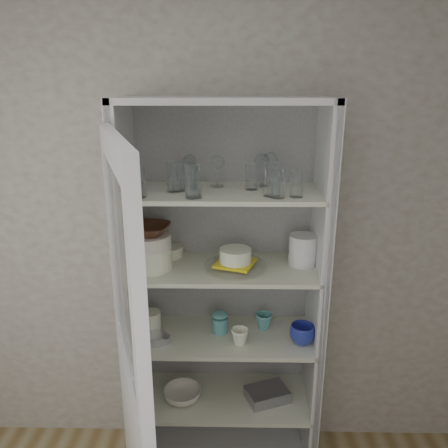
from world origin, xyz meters
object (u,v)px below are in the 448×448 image
at_px(goblet_1, 217,169).
at_px(pantry_cabinet, 224,315).
at_px(glass_platter, 235,266).
at_px(goblet_0, 190,168).
at_px(terracotta_bowl, 148,230).
at_px(cream_bowl, 149,241).
at_px(grey_bowl_stack, 303,250).
at_px(white_ramekin, 235,255).
at_px(teal_jar, 220,323).
at_px(goblet_2, 262,169).
at_px(plate_stack_back, 163,250).
at_px(tin_box, 267,394).
at_px(goblet_3, 270,167).
at_px(white_canister, 152,322).
at_px(yellow_trivet, 235,263).
at_px(cupboard_door, 135,417).
at_px(plate_stack_front, 150,258).
at_px(cream_dish, 182,394).
at_px(measuring_cups, 156,338).
at_px(mug_teal, 264,321).
at_px(mug_blue, 302,334).

bearing_deg(goblet_1, pantry_cabinet, -17.98).
bearing_deg(glass_platter, goblet_0, 148.85).
relative_size(pantry_cabinet, terracotta_bowl, 9.86).
bearing_deg(cream_bowl, grey_bowl_stack, 4.67).
height_order(white_ramekin, teal_jar, white_ramekin).
height_order(goblet_2, grey_bowl_stack, goblet_2).
bearing_deg(plate_stack_back, tin_box, -16.65).
height_order(goblet_0, goblet_3, goblet_3).
bearing_deg(goblet_2, white_canister, -172.34).
height_order(goblet_0, yellow_trivet, goblet_0).
relative_size(goblet_2, yellow_trivet, 1.00).
distance_m(cupboard_door, terracotta_bowl, 0.85).
bearing_deg(plate_stack_front, terracotta_bowl, 0.00).
xyz_separation_m(pantry_cabinet, teal_jar, (-0.02, -0.05, -0.03)).
height_order(glass_platter, teal_jar, glass_platter).
height_order(pantry_cabinet, tin_box, pantry_cabinet).
distance_m(glass_platter, white_ramekin, 0.06).
xyz_separation_m(goblet_1, cream_dish, (-0.20, -0.12, -1.26)).
height_order(yellow_trivet, teal_jar, yellow_trivet).
height_order(yellow_trivet, tin_box, yellow_trivet).
height_order(cupboard_door, glass_platter, cupboard_door).
bearing_deg(terracotta_bowl, grey_bowl_stack, 4.67).
bearing_deg(measuring_cups, plate_stack_back, 85.73).
relative_size(white_ramekin, mug_teal, 1.73).
height_order(plate_stack_front, mug_teal, plate_stack_front).
relative_size(goblet_2, cream_dish, 0.87).
relative_size(goblet_1, glass_platter, 0.56).
xyz_separation_m(pantry_cabinet, plate_stack_front, (-0.38, -0.10, 0.38)).
height_order(terracotta_bowl, glass_platter, terracotta_bowl).
height_order(terracotta_bowl, white_ramekin, terracotta_bowl).
height_order(measuring_cups, white_canister, white_canister).
bearing_deg(plate_stack_back, yellow_trivet, -22.40).
bearing_deg(cream_dish, teal_jar, 15.33).
bearing_deg(glass_platter, cream_dish, -176.29).
relative_size(yellow_trivet, white_ramekin, 1.13).
bearing_deg(mug_blue, measuring_cups, 160.60).
distance_m(goblet_1, cream_dish, 1.28).
relative_size(grey_bowl_stack, cream_dish, 0.76).
relative_size(grey_bowl_stack, measuring_cups, 1.43).
distance_m(pantry_cabinet, goblet_0, 0.83).
xyz_separation_m(pantry_cabinet, mug_teal, (0.22, -0.00, -0.04)).
bearing_deg(goblet_2, glass_platter, -139.30).
distance_m(goblet_0, white_canister, 0.86).
distance_m(white_canister, cream_dish, 0.46).
distance_m(cream_dish, tin_box, 0.48).
xyz_separation_m(pantry_cabinet, plate_stack_back, (-0.34, 0.08, 0.35)).
xyz_separation_m(goblet_0, white_ramekin, (0.23, -0.14, -0.42)).
xyz_separation_m(goblet_2, cream_bowl, (-0.56, -0.13, -0.34)).
relative_size(plate_stack_front, glass_platter, 0.71).
distance_m(cupboard_door, goblet_0, 1.17).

